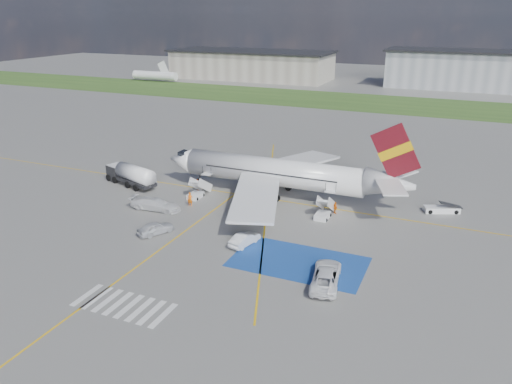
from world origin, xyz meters
TOP-DOWN VIEW (x-y plane):
  - ground at (0.00, 0.00)m, footprint 400.00×400.00m
  - grass_strip at (0.00, 95.00)m, footprint 400.00×30.00m
  - taxiway_line_main at (0.00, 12.00)m, footprint 120.00×0.20m
  - taxiway_line_cross at (-5.00, -10.00)m, footprint 0.20×60.00m
  - taxiway_line_diag at (0.00, 12.00)m, footprint 20.71×56.45m
  - staging_box at (10.00, -4.00)m, footprint 14.00×8.00m
  - crosswalk at (-1.80, -18.00)m, footprint 9.00×4.00m
  - terminal_west at (-55.00, 130.00)m, footprint 60.00×22.00m
  - terminal_centre at (20.00, 135.00)m, footprint 48.00×18.00m
  - airliner at (1.51, 14.00)m, footprint 36.81×32.95m
  - airstairs_fwd at (-9.50, 8.70)m, footprint 1.90×5.20m
  - airstairs_aft at (9.00, 8.70)m, footprint 1.90×5.20m
  - fuel_tanker at (-21.10, 9.18)m, footprint 9.91×5.45m
  - gpu_cart at (-18.42, 10.08)m, footprint 2.02×1.50m
  - belt_loader at (22.80, 16.58)m, footprint 4.96×3.16m
  - car_silver_a at (-7.79, -4.06)m, footprint 3.59×4.70m
  - car_silver_b at (3.08, -2.54)m, footprint 2.40×4.49m
  - van_white_a at (13.81, -6.97)m, footprint 3.46×5.88m
  - van_white_b at (-12.15, 2.33)m, footprint 5.43×2.45m
  - crew_fwd at (-8.63, 5.34)m, footprint 0.78×0.60m
  - crew_nose at (-10.63, 10.77)m, footprint 1.07×1.09m
  - crew_aft at (10.04, 10.57)m, footprint 0.91×0.92m

SIDE VIEW (x-z plane):
  - ground at x=0.00m, z-range 0.00..0.00m
  - grass_strip at x=0.00m, z-range 0.00..0.01m
  - taxiway_line_main at x=0.00m, z-range 0.00..0.01m
  - taxiway_line_cross at x=-5.00m, z-range 0.00..0.01m
  - taxiway_line_diag at x=0.00m, z-range 0.00..0.01m
  - staging_box at x=10.00m, z-range 0.00..0.01m
  - crosswalk at x=-1.80m, z-range 0.00..0.01m
  - belt_loader at x=22.80m, z-range -0.36..1.08m
  - airstairs_fwd at x=-9.50m, z-range -1.18..2.42m
  - airstairs_aft at x=9.00m, z-range -1.18..2.42m
  - gpu_cart at x=-18.42m, z-range -0.08..1.45m
  - car_silver_b at x=3.08m, z-range 0.00..1.41m
  - car_silver_a at x=-7.79m, z-range 0.00..1.49m
  - crew_aft at x=10.04m, z-range 0.00..1.56m
  - crew_nose at x=-10.63m, z-range 0.00..1.77m
  - crew_fwd at x=-8.63m, z-range 0.00..1.90m
  - van_white_a at x=13.81m, z-range 0.00..2.07m
  - van_white_b at x=-12.15m, z-range 0.00..2.09m
  - fuel_tanker at x=-21.10m, z-range -0.26..3.02m
  - airliner at x=1.51m, z-range -2.57..9.35m
  - terminal_west at x=-55.00m, z-range 0.00..10.00m
  - terminal_centre at x=20.00m, z-range 0.00..12.00m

